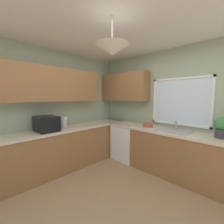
{
  "coord_description": "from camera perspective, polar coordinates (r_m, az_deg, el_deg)",
  "views": [
    {
      "loc": [
        1.37,
        -1.39,
        1.55
      ],
      "look_at": [
        -0.71,
        0.72,
        1.24
      ],
      "focal_mm": 23.69,
      "sensor_mm": 36.0,
      "label": 1
    }
  ],
  "objects": [
    {
      "name": "ground_plane",
      "position": [
        2.49,
        0.04,
        -32.55
      ],
      "size": [
        8.16,
        8.16,
        0.0
      ],
      "primitive_type": "plane",
      "color": "#997A56"
    },
    {
      "name": "potted_plant",
      "position": [
        2.97,
        36.51,
        -4.59
      ],
      "size": [
        0.21,
        0.21,
        0.34
      ],
      "color": "#38383D",
      "rests_on": "counter_run_back"
    },
    {
      "name": "dishwasher",
      "position": [
        3.79,
        5.91,
        -11.49
      ],
      "size": [
        0.6,
        0.6,
        0.84
      ],
      "primitive_type": "cube",
      "color": "white",
      "rests_on": "ground_plane"
    },
    {
      "name": "bowl",
      "position": [
        3.38,
        13.71,
        -4.89
      ],
      "size": [
        0.21,
        0.21,
        0.09
      ],
      "primitive_type": "cylinder",
      "color": "#B74C42",
      "rests_on": "counter_run_back"
    },
    {
      "name": "kettle",
      "position": [
        3.29,
        -18.11,
        -3.86
      ],
      "size": [
        0.15,
        0.15,
        0.25
      ],
      "primitive_type": "cylinder",
      "color": "#B7B7BC",
      "rests_on": "counter_run_left"
    },
    {
      "name": "counter_run_left",
      "position": [
        3.41,
        -19.3,
        -13.37
      ],
      "size": [
        0.65,
        3.29,
        0.88
      ],
      "color": "olive",
      "rests_on": "ground_plane"
    },
    {
      "name": "sink_assembly",
      "position": [
        3.15,
        22.5,
        -6.61
      ],
      "size": [
        0.61,
        0.4,
        0.19
      ],
      "color": "#9EA0A5",
      "rests_on": "counter_run_back"
    },
    {
      "name": "counter_run_back",
      "position": [
        3.28,
        21.85,
        -14.29
      ],
      "size": [
        2.92,
        0.65,
        0.88
      ],
      "color": "olive",
      "rests_on": "ground_plane"
    },
    {
      "name": "microwave",
      "position": [
        3.17,
        -24.01,
        -4.14
      ],
      "size": [
        0.48,
        0.36,
        0.29
      ],
      "primitive_type": "cube",
      "color": "black",
      "rests_on": "counter_run_left"
    },
    {
      "name": "room_shell",
      "position": [
        2.91,
        -4.26,
        11.31
      ],
      "size": [
        3.83,
        3.68,
        2.62
      ],
      "color": "#9EAD8E",
      "rests_on": "ground_plane"
    }
  ]
}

